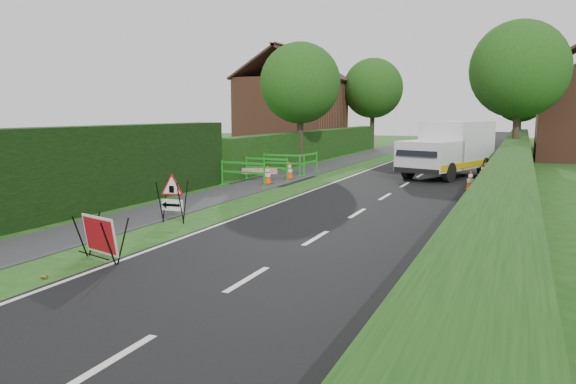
% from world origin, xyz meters
% --- Properties ---
extents(ground, '(120.00, 120.00, 0.00)m').
position_xyz_m(ground, '(0.00, 0.00, 0.00)').
color(ground, '#1A4A15').
rests_on(ground, ground).
extents(road_surface, '(6.00, 90.00, 0.02)m').
position_xyz_m(road_surface, '(2.50, 35.00, 0.00)').
color(road_surface, black).
rests_on(road_surface, ground).
extents(footpath, '(2.00, 90.00, 0.02)m').
position_xyz_m(footpath, '(-3.00, 35.00, 0.01)').
color(footpath, '#2D2D30').
rests_on(footpath, ground).
extents(hedge_west_near, '(1.10, 18.00, 2.50)m').
position_xyz_m(hedge_west_near, '(-5.00, 0.00, 0.00)').
color(hedge_west_near, black).
rests_on(hedge_west_near, ground).
extents(hedge_west_far, '(1.00, 24.00, 1.80)m').
position_xyz_m(hedge_west_far, '(-5.00, 22.00, 0.00)').
color(hedge_west_far, '#14380F').
rests_on(hedge_west_far, ground).
extents(hedge_east, '(1.20, 50.00, 1.50)m').
position_xyz_m(hedge_east, '(6.50, 16.00, 0.00)').
color(hedge_east, '#14380F').
rests_on(hedge_east, ground).
extents(house_west, '(7.50, 7.40, 7.88)m').
position_xyz_m(house_west, '(-10.00, 30.00, 2.90)').
color(house_west, brown).
rests_on(house_west, ground).
extents(tree_nw, '(4.40, 4.40, 6.70)m').
position_xyz_m(tree_nw, '(-4.60, 18.00, 4.48)').
color(tree_nw, '#2D2116').
rests_on(tree_nw, ground).
extents(tree_ne, '(5.20, 5.20, 7.79)m').
position_xyz_m(tree_ne, '(6.40, 22.00, 5.17)').
color(tree_ne, '#2D2116').
rests_on(tree_ne, ground).
extents(tree_fw, '(4.80, 4.80, 7.24)m').
position_xyz_m(tree_fw, '(-4.60, 34.00, 4.83)').
color(tree_fw, '#2D2116').
rests_on(tree_fw, ground).
extents(tree_fe, '(4.20, 4.20, 6.33)m').
position_xyz_m(tree_fe, '(6.40, 38.00, 4.22)').
color(tree_fe, '#2D2116').
rests_on(tree_fe, ground).
extents(red_rect_sign, '(1.17, 0.91, 0.89)m').
position_xyz_m(red_rect_sign, '(-0.72, -2.49, 0.51)').
color(red_rect_sign, black).
rests_on(red_rect_sign, ground).
extents(triangle_sign, '(0.82, 0.82, 1.11)m').
position_xyz_m(triangle_sign, '(-1.61, 1.23, 0.77)').
color(triangle_sign, black).
rests_on(triangle_sign, ground).
extents(works_van, '(3.80, 5.83, 2.49)m').
position_xyz_m(works_van, '(3.76, 15.10, 1.32)').
color(works_van, silver).
rests_on(works_van, ground).
extents(traffic_cone_0, '(0.38, 0.38, 0.79)m').
position_xyz_m(traffic_cone_0, '(5.06, 10.81, 0.39)').
color(traffic_cone_0, black).
rests_on(traffic_cone_0, ground).
extents(traffic_cone_1, '(0.38, 0.38, 0.79)m').
position_xyz_m(traffic_cone_1, '(5.30, 13.93, 0.39)').
color(traffic_cone_1, black).
rests_on(traffic_cone_1, ground).
extents(traffic_cone_2, '(0.38, 0.38, 0.79)m').
position_xyz_m(traffic_cone_2, '(5.28, 15.98, 0.39)').
color(traffic_cone_2, black).
rests_on(traffic_cone_2, ground).
extents(traffic_cone_3, '(0.38, 0.38, 0.79)m').
position_xyz_m(traffic_cone_3, '(-2.73, 9.67, 0.39)').
color(traffic_cone_3, black).
rests_on(traffic_cone_3, ground).
extents(traffic_cone_4, '(0.38, 0.38, 0.79)m').
position_xyz_m(traffic_cone_4, '(-2.59, 11.63, 0.39)').
color(traffic_cone_4, black).
rests_on(traffic_cone_4, ground).
extents(ped_barrier_0, '(2.09, 0.57, 1.00)m').
position_xyz_m(ped_barrier_0, '(-3.37, 8.71, 0.63)').
color(ped_barrier_0, '#1C9B20').
rests_on(ped_barrier_0, ground).
extents(ped_barrier_1, '(2.08, 0.48, 1.00)m').
position_xyz_m(ped_barrier_1, '(-3.33, 10.85, 0.63)').
color(ped_barrier_1, '#1C9B20').
rests_on(ped_barrier_1, ground).
extents(ped_barrier_2, '(2.08, 0.46, 1.00)m').
position_xyz_m(ped_barrier_2, '(-3.47, 13.07, 0.63)').
color(ped_barrier_2, '#1C9B20').
rests_on(ped_barrier_2, ground).
extents(ped_barrier_3, '(0.46, 2.08, 1.00)m').
position_xyz_m(ped_barrier_3, '(-2.57, 13.97, 0.63)').
color(ped_barrier_3, '#1C9B20').
rests_on(ped_barrier_3, ground).
extents(redwhite_plank, '(1.43, 0.54, 0.25)m').
position_xyz_m(redwhite_plank, '(-3.38, 10.26, 0.00)').
color(redwhite_plank, red).
rests_on(redwhite_plank, ground).
extents(litter_can, '(0.12, 0.07, 0.07)m').
position_xyz_m(litter_can, '(-0.82, -3.81, 0.00)').
color(litter_can, '#BF7F4C').
rests_on(litter_can, ground).
extents(hatchback_car, '(1.72, 3.50, 1.15)m').
position_xyz_m(hatchback_car, '(1.24, 24.34, 0.57)').
color(hatchback_car, silver).
rests_on(hatchback_car, ground).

